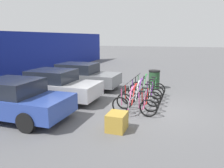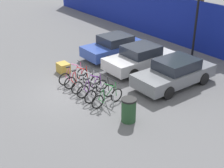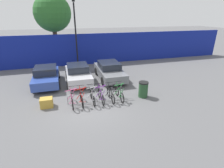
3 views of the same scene
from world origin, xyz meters
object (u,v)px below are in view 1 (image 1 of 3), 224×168
car_grey (79,76)px  car_silver (54,85)px  bicycle_black (146,91)px  car_blue (15,100)px  bike_rack (139,93)px  bicycle_silver (141,97)px  bicycle_green (148,88)px  trash_bin (154,79)px  cargo_crate (117,122)px  bicycle_pink (134,105)px  bicycle_red (137,101)px  bicycle_purple (143,94)px

car_grey → car_silver: bearing=-179.0°
bicycle_black → car_silver: car_silver is taller
car_blue → car_silver: 2.40m
bike_rack → car_silver: bearing=100.7°
bicycle_silver → bicycle_green: 1.73m
car_silver → trash_bin: car_silver is taller
bicycle_black → car_grey: (0.97, 3.92, 0.31)m
car_silver → car_grey: same height
bicycle_black → car_silver: size_ratio=0.42×
bicycle_silver → bicycle_black: same height
cargo_crate → trash_bin: bearing=-2.9°
bicycle_black → trash_bin: (2.18, -0.09, 0.14)m
bicycle_pink → trash_bin: bicycle_pink is taller
bicycle_black → cargo_crate: bearing=175.3°
bicycle_green → bicycle_black: bearing=-178.9°
bicycle_pink → bicycle_red: (0.56, 0.00, 0.00)m
bicycle_pink → bicycle_silver: 1.23m
bicycle_black → cargo_crate: size_ratio=2.44×
bicycle_red → bicycle_purple: same height
bicycle_pink → trash_bin: 4.57m
bicycle_silver → car_grey: bearing=62.6°
bicycle_pink → bicycle_silver: size_ratio=1.00×
car_blue → cargo_crate: 3.72m
bicycle_red → bicycle_green: bearing=-2.2°
car_blue → trash_bin: size_ratio=3.81×
bicycle_green → car_silver: bearing=120.5°
bike_rack → bicycle_green: bearing=-5.7°
bicycle_black → bicycle_pink: bearing=178.4°
car_blue → car_silver: (2.40, -0.03, 0.00)m
bicycle_pink → bike_rack: bearing=6.5°
car_blue → bicycle_black: bearing=-44.3°
bicycle_pink → cargo_crate: size_ratio=2.44×
bicycle_black → car_grey: size_ratio=0.39×
bicycle_red → bicycle_purple: 1.20m
bicycle_green → car_blue: size_ratio=0.44×
bike_rack → car_silver: car_silver is taller
bicycle_purple → car_blue: (-3.38, 3.91, 0.31)m
car_grey → bike_rack: bearing=-116.5°
bicycle_red → trash_bin: (4.00, -0.09, 0.14)m
bike_rack → bicycle_silver: bicycle_silver is taller
bicycle_red → cargo_crate: bicycle_red is taller
bicycle_silver → bicycle_purple: same height
bicycle_red → bicycle_green: 2.40m
car_silver → bike_rack: bearing=-79.3°
trash_bin → bicycle_purple: bearing=178.2°
bike_rack → car_blue: bearing=129.6°
bike_rack → bicycle_green: bicycle_green is taller
bicycle_red → cargo_crate: bearing=171.8°
trash_bin → cargo_crate: trash_bin is taller
bicycle_pink → car_silver: (0.78, 3.87, 0.31)m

